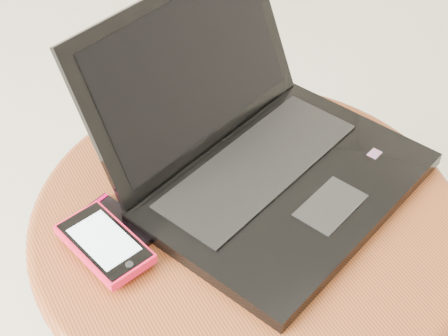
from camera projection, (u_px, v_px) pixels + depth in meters
table at (246, 259)px, 0.94m from camera, size 0.56×0.56×0.45m
laptop at (260, 153)px, 0.89m from camera, size 0.45×0.44×0.22m
phone_black at (117, 225)px, 0.85m from camera, size 0.09×0.11×0.01m
phone_pink at (104, 244)px, 0.81m from camera, size 0.09×0.13×0.01m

